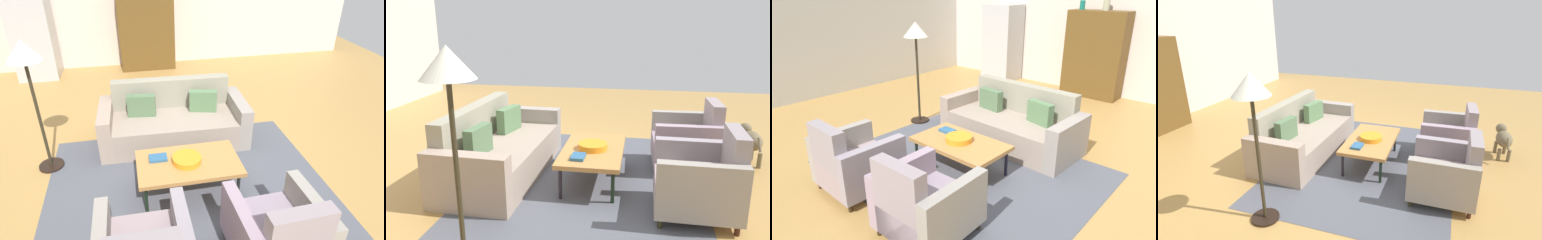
% 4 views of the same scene
% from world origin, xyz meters
% --- Properties ---
extents(ground_plane, '(11.21, 11.21, 0.00)m').
position_xyz_m(ground_plane, '(0.00, 0.00, 0.00)').
color(ground_plane, '#B28646').
extents(wall_back, '(9.34, 0.12, 2.80)m').
position_xyz_m(wall_back, '(0.00, 4.02, 1.40)').
color(wall_back, beige).
rests_on(wall_back, ground).
extents(wall_left, '(0.12, 8.04, 2.80)m').
position_xyz_m(wall_left, '(-4.67, 0.00, 1.40)').
color(wall_left, silver).
rests_on(wall_left, ground).
extents(area_rug, '(3.40, 2.60, 0.01)m').
position_xyz_m(area_rug, '(-0.22, -0.63, 0.00)').
color(area_rug, '#52555F').
rests_on(area_rug, ground).
extents(couch, '(2.13, 0.97, 0.86)m').
position_xyz_m(couch, '(-0.22, 0.50, 0.29)').
color(couch, gray).
rests_on(couch, ground).
extents(coffee_table, '(1.20, 0.70, 0.41)m').
position_xyz_m(coffee_table, '(-0.22, -0.68, 0.37)').
color(coffee_table, black).
rests_on(coffee_table, ground).
extents(armchair_left, '(0.81, 0.81, 0.88)m').
position_xyz_m(armchair_left, '(-0.83, -1.85, 0.34)').
color(armchair_left, '#2B2C19').
rests_on(armchair_left, ground).
extents(armchair_right, '(0.83, 0.83, 0.88)m').
position_xyz_m(armchair_right, '(0.38, -1.85, 0.34)').
color(armchair_right, '#3A2819').
rests_on(armchair_right, ground).
extents(fruit_bowl, '(0.34, 0.34, 0.07)m').
position_xyz_m(fruit_bowl, '(-0.24, -0.68, 0.44)').
color(fruit_bowl, orange).
rests_on(fruit_bowl, coffee_table).
extents(book_stack, '(0.21, 0.15, 0.03)m').
position_xyz_m(book_stack, '(-0.57, -0.56, 0.42)').
color(book_stack, '#2C5D89').
rests_on(book_stack, coffee_table).
extents(cabinet, '(1.20, 0.51, 1.80)m').
position_xyz_m(cabinet, '(-0.32, 3.67, 0.90)').
color(cabinet, brown).
rests_on(cabinet, ground).
extents(vase_tall, '(0.11, 0.11, 0.19)m').
position_xyz_m(vase_tall, '(-0.72, 3.67, 1.89)').
color(vase_tall, '#167160').
rests_on(vase_tall, cabinet).
extents(vase_round, '(0.13, 0.13, 0.36)m').
position_xyz_m(vase_round, '(-0.22, 3.67, 1.98)').
color(vase_round, '#AFB08C').
rests_on(vase_round, cabinet).
extents(refrigerator, '(0.80, 0.73, 1.85)m').
position_xyz_m(refrigerator, '(-2.67, 3.57, 0.93)').
color(refrigerator, '#B7BABF').
rests_on(refrigerator, ground).
extents(floor_lamp, '(0.40, 0.40, 1.72)m').
position_xyz_m(floor_lamp, '(-1.94, 0.12, 1.44)').
color(floor_lamp, black).
rests_on(floor_lamp, ground).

